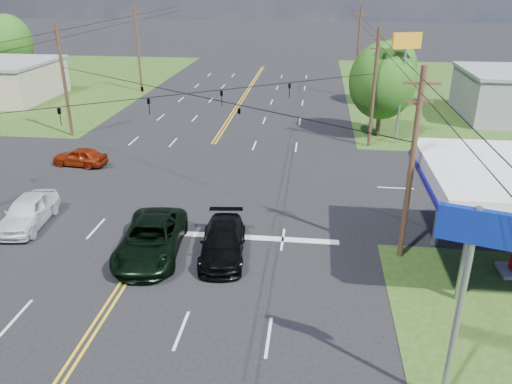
# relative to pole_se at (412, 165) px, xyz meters

# --- Properties ---
(ground) EXTENTS (280.00, 280.00, 0.00)m
(ground) POSITION_rel_pole_se_xyz_m (-13.00, 9.00, -4.92)
(ground) COLOR black
(ground) RESTS_ON ground
(stop_bar) EXTENTS (10.00, 0.50, 0.02)m
(stop_bar) POSITION_rel_pole_se_xyz_m (-8.00, 1.00, -4.92)
(stop_bar) COLOR silver
(stop_bar) RESTS_ON ground
(pole_se) EXTENTS (1.60, 0.28, 9.50)m
(pole_se) POSITION_rel_pole_se_xyz_m (0.00, 0.00, 0.00)
(pole_se) COLOR #462B1D
(pole_se) RESTS_ON ground
(pole_nw) EXTENTS (1.60, 0.28, 9.50)m
(pole_nw) POSITION_rel_pole_se_xyz_m (-26.00, 18.00, 0.00)
(pole_nw) COLOR #462B1D
(pole_nw) RESTS_ON ground
(pole_ne) EXTENTS (1.60, 0.28, 9.50)m
(pole_ne) POSITION_rel_pole_se_xyz_m (0.00, 18.00, 0.00)
(pole_ne) COLOR #462B1D
(pole_ne) RESTS_ON ground
(pole_left_far) EXTENTS (1.60, 0.28, 10.00)m
(pole_left_far) POSITION_rel_pole_se_xyz_m (-26.00, 37.00, 0.25)
(pole_left_far) COLOR #462B1D
(pole_left_far) RESTS_ON ground
(pole_right_far) EXTENTS (1.60, 0.28, 10.00)m
(pole_right_far) POSITION_rel_pole_se_xyz_m (0.00, 37.00, 0.25)
(pole_right_far) COLOR #462B1D
(pole_right_far) RESTS_ON ground
(span_wire_signals) EXTENTS (26.00, 18.00, 1.13)m
(span_wire_signals) POSITION_rel_pole_se_xyz_m (-13.00, 9.00, 1.08)
(span_wire_signals) COLOR black
(span_wire_signals) RESTS_ON ground
(power_lines) EXTENTS (26.04, 100.00, 0.64)m
(power_lines) POSITION_rel_pole_se_xyz_m (-13.00, 7.00, 3.68)
(power_lines) COLOR black
(power_lines) RESTS_ON ground
(tree_right_a) EXTENTS (5.70, 5.70, 8.18)m
(tree_right_a) POSITION_rel_pole_se_xyz_m (1.00, 21.00, -0.05)
(tree_right_a) COLOR #462B1D
(tree_right_a) RESTS_ON ground
(tree_right_b) EXTENTS (4.94, 4.94, 7.09)m
(tree_right_b) POSITION_rel_pole_se_xyz_m (3.50, 33.00, -0.70)
(tree_right_b) COLOR #462B1D
(tree_right_b) RESTS_ON ground
(tree_far_l) EXTENTS (6.08, 6.08, 8.72)m
(tree_far_l) POSITION_rel_pole_se_xyz_m (-45.00, 41.00, 0.28)
(tree_far_l) COLOR #462B1D
(tree_far_l) RESTS_ON ground
(pickup_dkgreen) EXTENTS (3.53, 6.59, 1.76)m
(pickup_dkgreen) POSITION_rel_pole_se_xyz_m (-12.50, -1.31, -4.03)
(pickup_dkgreen) COLOR black
(pickup_dkgreen) RESTS_ON ground
(suv_black) EXTENTS (2.67, 5.48, 1.54)m
(suv_black) POSITION_rel_pole_se_xyz_m (-8.89, -0.99, -4.15)
(suv_black) COLOR black
(suv_black) RESTS_ON ground
(pickup_white) EXTENTS (2.47, 5.17, 1.71)m
(pickup_white) POSITION_rel_pole_se_xyz_m (-20.39, 1.00, -4.06)
(pickup_white) COLOR silver
(pickup_white) RESTS_ON ground
(sedan_red) EXTENTS (4.21, 2.12, 1.37)m
(sedan_red) POSITION_rel_pole_se_xyz_m (-21.85, 10.74, -4.23)
(sedan_red) COLOR maroon
(sedan_red) RESTS_ON ground
(sedan_far) EXTENTS (5.62, 2.88, 1.56)m
(sedan_far) POSITION_rel_pole_se_xyz_m (6.25, 10.00, -4.14)
(sedan_far) COLOR #BBBCC1
(sedan_far) RESTS_ON ground
(polesign_se) EXTENTS (2.08, 0.86, 7.16)m
(polesign_se) POSITION_rel_pole_se_xyz_m (0.00, -9.54, 0.62)
(polesign_se) COLOR #A5A5AA
(polesign_se) RESTS_ON ground
(polesign_ne) EXTENTS (2.40, 1.13, 9.03)m
(polesign_ne) POSITION_rel_pole_se_xyz_m (2.30, 19.00, 2.25)
(polesign_ne) COLOR #A5A5AA
(polesign_ne) RESTS_ON ground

